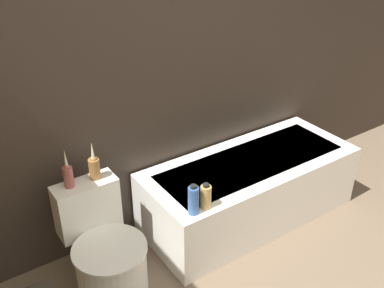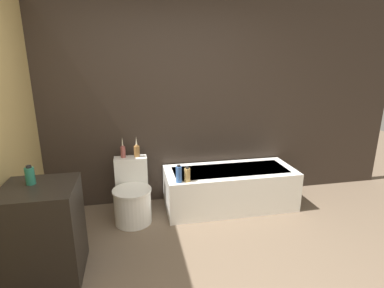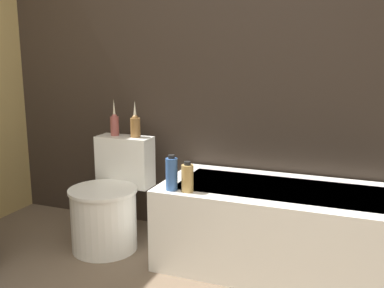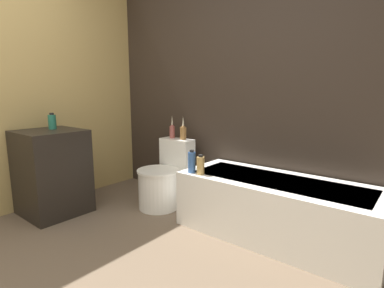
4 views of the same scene
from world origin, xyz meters
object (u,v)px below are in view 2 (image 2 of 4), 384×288
(toilet, at_px, (132,197))
(vase_silver, at_px, (137,150))
(soap_bottle_glass, at_px, (30,176))
(shampoo_bottle_short, at_px, (187,175))
(shampoo_bottle_tall, at_px, (179,174))
(vase_gold, at_px, (123,151))
(bathtub, at_px, (230,188))

(toilet, distance_m, vase_silver, 0.56)
(soap_bottle_glass, xyz_separation_m, shampoo_bottle_short, (1.42, 0.59, -0.34))
(shampoo_bottle_tall, xyz_separation_m, shampoo_bottle_short, (0.10, 0.00, -0.02))
(vase_silver, distance_m, shampoo_bottle_tall, 0.63)
(vase_gold, distance_m, shampoo_bottle_tall, 0.75)
(soap_bottle_glass, xyz_separation_m, vase_silver, (0.88, 0.98, -0.13))
(bathtub, height_order, vase_silver, vase_silver)
(soap_bottle_glass, xyz_separation_m, shampoo_bottle_tall, (1.32, 0.58, -0.32))
(vase_gold, bearing_deg, bathtub, -6.15)
(bathtub, xyz_separation_m, shampoo_bottle_tall, (-0.69, -0.26, 0.34))
(shampoo_bottle_tall, bearing_deg, bathtub, 20.74)
(toilet, bearing_deg, vase_silver, 71.07)
(soap_bottle_glass, relative_size, vase_gold, 0.65)
(bathtub, relative_size, vase_gold, 6.50)
(toilet, bearing_deg, vase_gold, 108.83)
(vase_silver, bearing_deg, vase_gold, 179.51)
(shampoo_bottle_short, bearing_deg, soap_bottle_glass, -157.56)
(bathtub, distance_m, vase_gold, 1.41)
(soap_bottle_glass, bearing_deg, toilet, 43.02)
(soap_bottle_glass, relative_size, shampoo_bottle_tall, 0.79)
(vase_gold, height_order, shampoo_bottle_tall, vase_gold)
(bathtub, distance_m, vase_silver, 1.26)
(soap_bottle_glass, height_order, vase_gold, soap_bottle_glass)
(vase_silver, distance_m, shampoo_bottle_short, 0.70)
(vase_gold, xyz_separation_m, shampoo_bottle_short, (0.70, -0.40, -0.21))
(shampoo_bottle_tall, bearing_deg, vase_gold, 146.48)
(toilet, distance_m, shampoo_bottle_short, 0.70)
(toilet, height_order, vase_silver, vase_silver)
(toilet, height_order, vase_gold, vase_gold)
(shampoo_bottle_short, bearing_deg, bathtub, 23.33)
(shampoo_bottle_tall, height_order, shampoo_bottle_short, shampoo_bottle_tall)
(vase_silver, bearing_deg, shampoo_bottle_short, -36.26)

